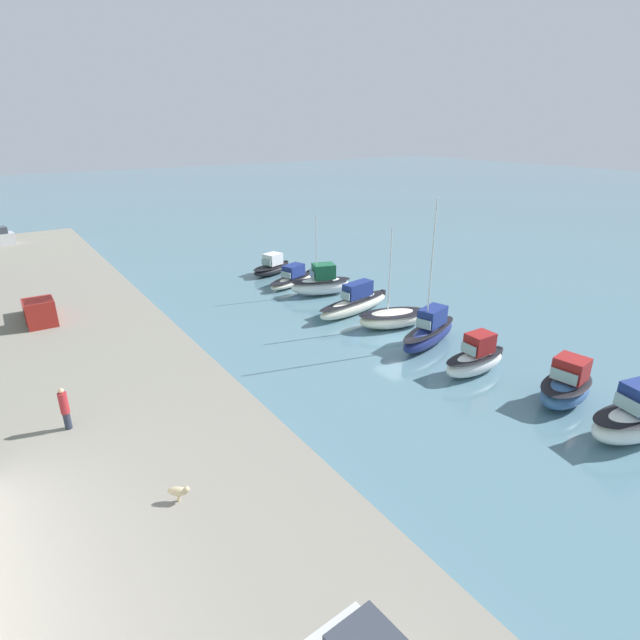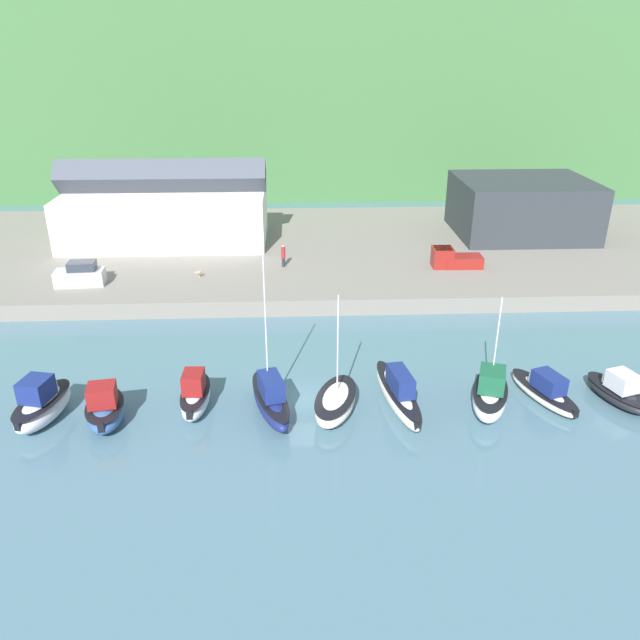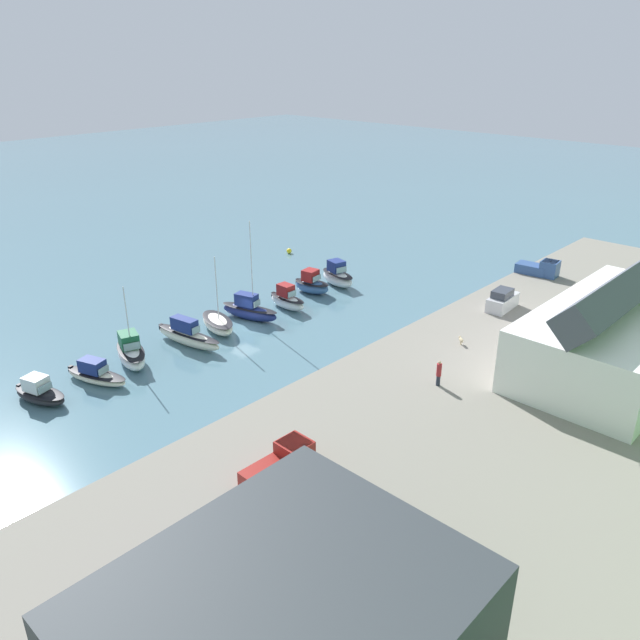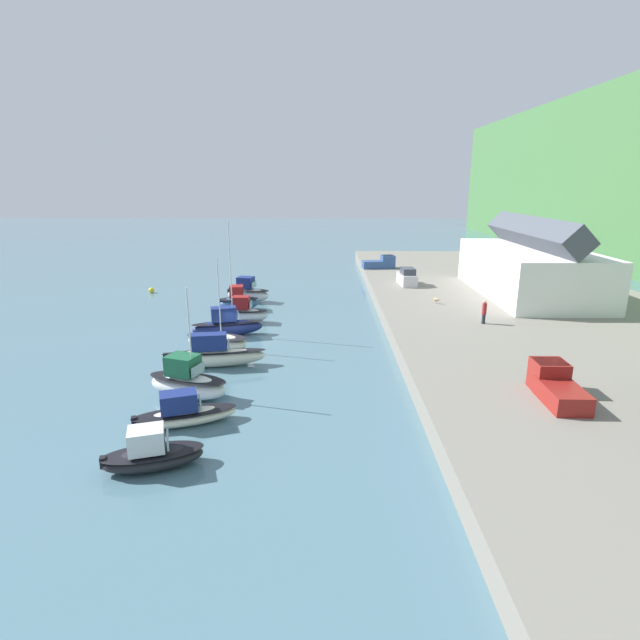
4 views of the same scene
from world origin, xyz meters
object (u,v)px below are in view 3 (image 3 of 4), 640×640
moored_boat_2 (287,300)px  dog_on_quay (461,340)px  moored_boat_1 (312,284)px  moored_boat_0 (337,276)px  moored_boat_7 (96,374)px  moored_boat_6 (131,353)px  pickup_truck_1 (541,268)px  moored_boat_4 (218,324)px  pickup_truck_0 (283,463)px  person_on_quay (439,373)px  mooring_buoy_0 (289,251)px  moored_boat_5 (188,336)px  moored_boat_8 (39,393)px  parked_car_1 (502,300)px  moored_boat_3 (249,310)px

moored_boat_2 → dog_on_quay: bearing=98.0°
moored_boat_1 → moored_boat_0: bearing=164.4°
moored_boat_0 → moored_boat_7: size_ratio=0.88×
moored_boat_6 → pickup_truck_1: bearing=177.0°
moored_boat_0 → moored_boat_4: bearing=12.8°
pickup_truck_0 → moored_boat_1: bearing=132.3°
pickup_truck_1 → dog_on_quay: (22.74, 3.25, -0.36)m
moored_boat_0 → person_on_quay: 27.63m
person_on_quay → mooring_buoy_0: size_ratio=3.04×
moored_boat_2 → person_on_quay: (5.31, 22.61, 1.54)m
moored_boat_5 → person_on_quay: (-7.42, 22.89, 1.56)m
moored_boat_0 → dog_on_quay: moored_boat_0 is taller
moored_boat_6 → dog_on_quay: 29.39m
moored_boat_6 → moored_boat_7: bearing=30.4°
pickup_truck_0 → dog_on_quay: bearing=95.8°
pickup_truck_0 → moored_boat_8: bearing=-164.7°
moored_boat_1 → person_on_quay: (10.54, 23.99, 1.53)m
moored_boat_0 → pickup_truck_0: (30.50, 22.78, 1.13)m
moored_boat_1 → parked_car_1: size_ratio=1.09×
moored_boat_4 → moored_boat_6: size_ratio=1.05×
moored_boat_1 → mooring_buoy_0: moored_boat_1 is taller
dog_on_quay → mooring_buoy_0: bearing=108.9°
moored_boat_1 → pickup_truck_1: bearing=129.0°
moored_boat_3 → parked_car_1: 25.87m
moored_boat_6 → moored_boat_5: bearing=-166.1°
moored_boat_0 → moored_boat_7: (31.41, 0.93, -0.40)m
moored_boat_3 → pickup_truck_1: size_ratio=2.13×
moored_boat_2 → mooring_buoy_0: size_ratio=6.98×
moored_boat_1 → parked_car_1: parked_car_1 is taller
moored_boat_8 → parked_car_1: size_ratio=1.23×
moored_boat_4 → dog_on_quay: size_ratio=9.55×
dog_on_quay → pickup_truck_1: bearing=45.8°
moored_boat_4 → moored_boat_5: 4.02m
moored_boat_7 → pickup_truck_1: (-47.41, 16.68, 1.54)m
moored_boat_5 → pickup_truck_1: bearing=146.7°
moored_boat_8 → pickup_truck_1: (-52.05, 16.98, 1.48)m
moored_boat_4 → mooring_buoy_0: 26.33m
moored_boat_2 → mooring_buoy_0: bearing=-133.4°
moored_boat_6 → moored_boat_8: bearing=22.2°
moored_boat_8 → pickup_truck_0: bearing=86.8°
moored_boat_8 → dog_on_quay: bearing=128.1°
moored_boat_8 → mooring_buoy_0: (-40.92, -13.85, -0.42)m
moored_boat_3 → parked_car_1: bearing=116.1°
moored_boat_6 → pickup_truck_0: moored_boat_6 is taller
moored_boat_5 → person_on_quay: size_ratio=3.74×
pickup_truck_0 → moored_boat_2: bearing=136.8°
moored_boat_1 → moored_boat_7: moored_boat_1 is taller
moored_boat_4 → pickup_truck_1: 38.17m
moored_boat_5 → moored_boat_0: bearing=172.5°
moored_boat_5 → pickup_truck_0: (8.65, 22.15, 1.28)m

